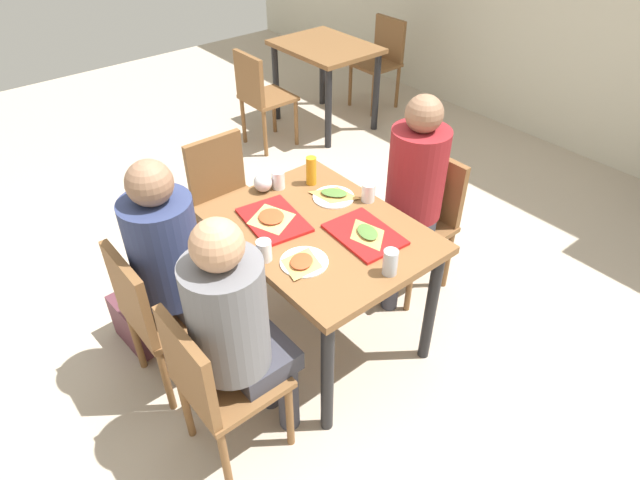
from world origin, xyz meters
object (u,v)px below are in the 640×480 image
Objects in this scene: tray_red_near at (274,220)px; pizza_slice_d at (302,262)px; person_in_red at (174,258)px; soda_can at (390,262)px; pizza_slice_a at (271,217)px; paper_plate_near_edge at (304,262)px; tray_red_far at (365,234)px; plastic_cup_a at (368,192)px; foil_bundle at (263,183)px; chair_left_end at (226,195)px; plastic_cup_c at (278,180)px; chair_far_side at (423,213)px; handbag at (137,323)px; background_chair_near at (260,93)px; pizza_slice_c at (334,194)px; chair_near_left at (156,310)px; paper_plate_center at (334,197)px; background_chair_far at (382,56)px; condiment_bottle at (311,171)px; person_far_side at (411,186)px; pizza_slice_b at (367,233)px; background_table at (325,59)px; plastic_cup_b at (264,250)px; chair_near_right at (214,380)px; person_in_brown_jacket at (237,323)px; main_table at (320,245)px.

pizza_slice_d is (0.35, -0.10, 0.01)m from tray_red_near.
person_in_red is 0.99m from soda_can.
tray_red_near is at bearing 60.11° from pizza_slice_a.
tray_red_far is at bearing 85.61° from paper_plate_near_edge.
foil_bundle is (-0.43, -0.37, 0.00)m from plastic_cup_a.
plastic_cup_c reaches higher than chair_left_end.
soda_can is at bearing -2.66° from plastic_cup_c.
chair_far_side is 2.38× the size of tray_red_far.
handbag is 2.43m from background_chair_near.
chair_near_left is at bearing -95.48° from pizza_slice_c.
paper_plate_center is 3.04m from background_chair_far.
paper_plate_near_edge is at bearing -41.57° from condiment_bottle.
tray_red_near is (-0.19, -0.80, 0.03)m from person_far_side.
pizza_slice_b is (0.20, -0.67, 0.29)m from chair_far_side.
chair_far_side is 0.99m from tray_red_near.
background_table is at bearing 119.78° from handbag.
plastic_cup_a is 2.23m from background_chair_near.
pizza_slice_c is 0.73× the size of handbag.
foil_bundle is at bearing 103.60° from chair_near_left.
condiment_bottle is at bearing -41.86° from background_table.
foil_bundle is at bearing -47.76° from background_table.
plastic_cup_c is (-0.45, 0.41, 0.00)m from plastic_cup_b.
person_far_side is (0.92, 0.65, 0.25)m from chair_left_end.
chair_near_right is 4.10m from background_chair_far.
paper_plate_near_edge is 0.99× the size of pizza_slice_d.
person_in_red is 5.75× the size of paper_plate_near_edge.
background_chair_near reaches higher than background_table.
soda_can is (0.43, 0.37, 0.01)m from plastic_cup_b.
tray_red_near is (0.08, 0.65, 0.27)m from chair_near_left.
person_far_side is (-0.27, 1.44, 0.25)m from chair_near_right.
person_in_red is 10.37× the size of soda_can.
person_in_red reaches higher than pizza_slice_b.
pizza_slice_d is (0.43, 0.55, 0.28)m from chair_near_left.
chair_near_right is 0.60m from plastic_cup_b.
background_table is (-1.93, 1.95, -0.14)m from tray_red_near.
person_in_brown_jacket is 3.51× the size of tray_red_near.
foil_bundle is at bearing -177.42° from main_table.
person_in_brown_jacket reaches higher than chair_left_end.
paper_plate_near_edge is 0.36m from pizza_slice_a.
condiment_bottle reaches higher than chair_near_left.
chair_left_end reaches higher than main_table.
person_in_brown_jacket is 1.48× the size of background_chair_far.
handbag is at bearing -143.07° from paper_plate_near_edge.
plastic_cup_c is (-0.43, -0.73, 0.32)m from chair_far_side.
chair_far_side is 1.00× the size of background_chair_far.
main_table is at bearing -32.95° from condiment_bottle.
pizza_slice_a is at bearing 132.61° from person_in_brown_jacket.
background_chair_near is at bearing 144.05° from person_in_brown_jacket.
chair_far_side reaches higher than pizza_slice_d.
condiment_bottle is (-0.80, 0.20, 0.02)m from soda_can.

